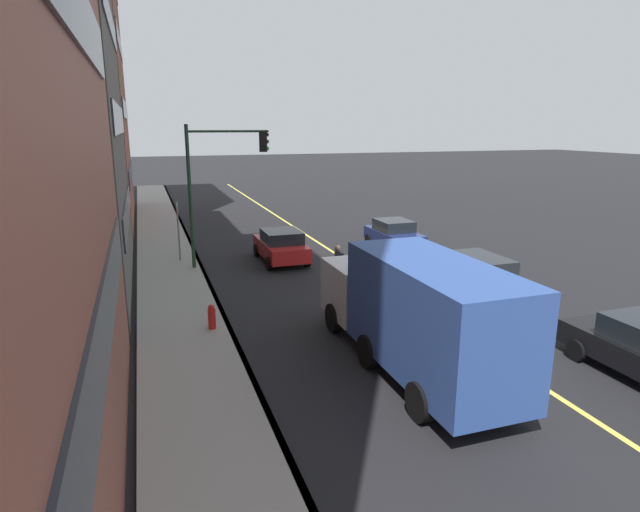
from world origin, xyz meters
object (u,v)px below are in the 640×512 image
car_tan (477,275)px  traffic_light_mast (219,173)px  car_navy (394,234)px  pedestrian_with_backpack (338,261)px  fire_hydrant (212,319)px  truck_blue (416,311)px  street_sign_post (178,227)px  car_red (281,245)px

car_tan → traffic_light_mast: 11.69m
car_navy → car_tan: bearing=176.8°
pedestrian_with_backpack → fire_hydrant: bearing=123.4°
fire_hydrant → traffic_light_mast: bearing=-10.9°
truck_blue → pedestrian_with_backpack: bearing=-6.1°
car_navy → pedestrian_with_backpack: (-5.05, 5.05, 0.17)m
truck_blue → traffic_light_mast: bearing=15.1°
street_sign_post → fire_hydrant: 9.24m
car_tan → truck_blue: (-5.03, 5.46, 0.88)m
pedestrian_with_backpack → fire_hydrant: 6.70m
traffic_light_mast → street_sign_post: (1.48, 1.78, -2.59)m
car_tan → fire_hydrant: car_tan is taller
street_sign_post → fire_hydrant: size_ratio=3.14×
car_navy → pedestrian_with_backpack: 7.14m
pedestrian_with_backpack → traffic_light_mast: bearing=45.8°
car_navy → truck_blue: (-13.05, 5.90, 0.89)m
car_navy → truck_blue: 14.35m
car_red → fire_hydrant: size_ratio=4.38×
car_red → truck_blue: bearing=-178.1°
truck_blue → traffic_light_mast: (11.99, 3.25, 2.66)m
car_navy → car_tan: size_ratio=0.82×
truck_blue → car_tan: bearing=-47.3°
pedestrian_with_backpack → car_navy: bearing=-45.0°
truck_blue → car_navy: bearing=-24.3°
street_sign_post → fire_hydrant: (-9.15, -0.30, -1.27)m
truck_blue → pedestrian_with_backpack: (8.01, -0.85, -0.72)m
truck_blue → car_red: bearing=1.9°
truck_blue → fire_hydrant: size_ratio=8.53×
car_red → traffic_light_mast: traffic_light_mast is taller
car_red → street_sign_post: street_sign_post is taller
truck_blue → pedestrian_with_backpack: size_ratio=4.89×
car_tan → fire_hydrant: 10.21m
car_tan → traffic_light_mast: size_ratio=0.74×
car_tan → car_red: 9.37m
fire_hydrant → car_red: bearing=-28.3°
traffic_light_mast → car_red: bearing=-83.1°
car_red → fire_hydrant: car_red is taller
car_tan → car_red: bearing=38.7°
truck_blue → fire_hydrant: 6.51m
truck_blue → traffic_light_mast: 12.71m
street_sign_post → car_red: bearing=-103.8°
car_navy → car_tan: 8.03m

